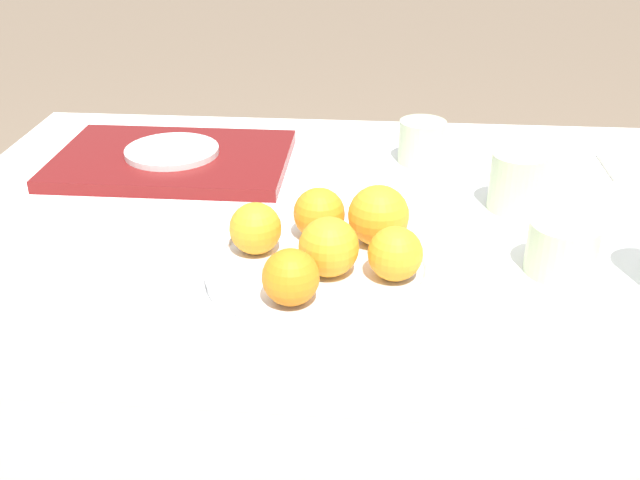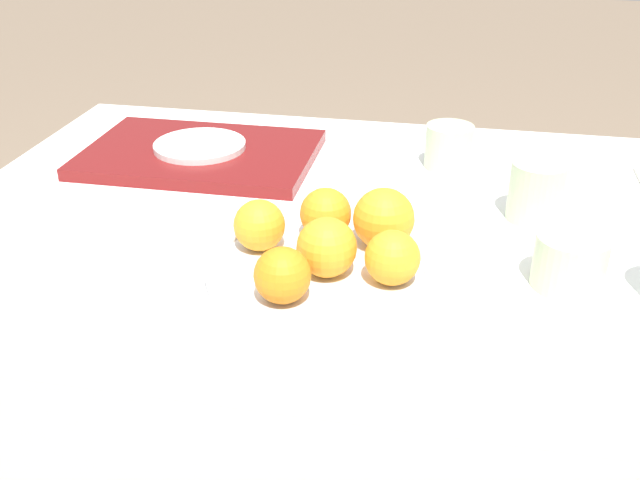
# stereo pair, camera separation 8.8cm
# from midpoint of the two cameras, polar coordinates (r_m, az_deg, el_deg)

# --- Properties ---
(table) EXTENTS (1.18, 0.83, 0.71)m
(table) POSITION_cam_midpoint_polar(r_m,az_deg,el_deg) (1.25, -0.39, -13.07)
(table) COLOR white
(table) RESTS_ON ground_plane
(fruit_platter) EXTENTS (0.28, 0.28, 0.02)m
(fruit_platter) POSITION_cam_midpoint_polar(r_m,az_deg,el_deg) (0.90, -2.81, -2.19)
(fruit_platter) COLOR silver
(fruit_platter) RESTS_ON table
(orange_0) EXTENTS (0.07, 0.07, 0.07)m
(orange_0) POSITION_cam_midpoint_polar(r_m,az_deg,el_deg) (0.86, -2.25, -0.61)
(orange_0) COLOR orange
(orange_0) RESTS_ON fruit_platter
(orange_1) EXTENTS (0.08, 0.08, 0.08)m
(orange_1) POSITION_cam_midpoint_polar(r_m,az_deg,el_deg) (0.93, 1.78, 1.81)
(orange_1) COLOR orange
(orange_1) RESTS_ON fruit_platter
(orange_2) EXTENTS (0.06, 0.06, 0.06)m
(orange_2) POSITION_cam_midpoint_polar(r_m,az_deg,el_deg) (0.92, -7.69, 0.81)
(orange_2) COLOR orange
(orange_2) RESTS_ON fruit_platter
(orange_3) EXTENTS (0.07, 0.07, 0.07)m
(orange_3) POSITION_cam_midpoint_polar(r_m,az_deg,el_deg) (0.94, -2.74, 1.97)
(orange_3) COLOR orange
(orange_3) RESTS_ON fruit_platter
(orange_4) EXTENTS (0.06, 0.06, 0.06)m
(orange_4) POSITION_cam_midpoint_polar(r_m,az_deg,el_deg) (0.85, 2.83, -1.13)
(orange_4) COLOR orange
(orange_4) RESTS_ON fruit_platter
(orange_5) EXTENTS (0.06, 0.06, 0.06)m
(orange_5) POSITION_cam_midpoint_polar(r_m,az_deg,el_deg) (0.81, -5.37, -2.93)
(orange_5) COLOR orange
(orange_5) RESTS_ON fruit_platter
(serving_tray) EXTENTS (0.37, 0.26, 0.02)m
(serving_tray) POSITION_cam_midpoint_polar(r_m,az_deg,el_deg) (1.25, -13.16, 5.93)
(serving_tray) COLOR maroon
(serving_tray) RESTS_ON table
(side_plate) EXTENTS (0.15, 0.15, 0.01)m
(side_plate) POSITION_cam_midpoint_polar(r_m,az_deg,el_deg) (1.24, -13.24, 6.57)
(side_plate) COLOR silver
(side_plate) RESTS_ON serving_tray
(cup_0) EXTENTS (0.08, 0.08, 0.08)m
(cup_0) POSITION_cam_midpoint_polar(r_m,az_deg,el_deg) (1.08, 12.54, 4.29)
(cup_0) COLOR #B7CC9E
(cup_0) RESTS_ON table
(cup_1) EXTENTS (0.08, 0.08, 0.07)m
(cup_1) POSITION_cam_midpoint_polar(r_m,az_deg,el_deg) (1.23, 5.74, 7.41)
(cup_1) COLOR #B7CC9E
(cup_1) RESTS_ON table
(cup_3) EXTENTS (0.08, 0.08, 0.07)m
(cup_3) POSITION_cam_midpoint_polar(r_m,az_deg,el_deg) (0.93, 15.43, -0.66)
(cup_3) COLOR #B7CC9E
(cup_3) RESTS_ON table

